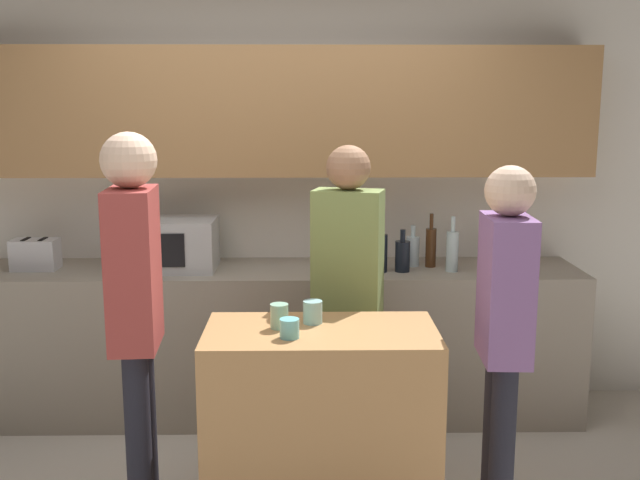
# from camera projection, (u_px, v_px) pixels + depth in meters

# --- Properties ---
(back_wall) EXTENTS (6.40, 0.40, 2.70)m
(back_wall) POSITION_uv_depth(u_px,v_px,m) (277.00, 159.00, 4.59)
(back_wall) COLOR silver
(back_wall) RESTS_ON ground_plane
(back_counter) EXTENTS (3.60, 0.62, 0.91)m
(back_counter) POSITION_uv_depth(u_px,v_px,m) (277.00, 341.00, 4.53)
(back_counter) COLOR gray
(back_counter) RESTS_ON ground_plane
(kitchen_island) EXTENTS (1.02, 0.55, 0.91)m
(kitchen_island) POSITION_uv_depth(u_px,v_px,m) (321.00, 427.00, 3.34)
(kitchen_island) COLOR #B27F4C
(kitchen_island) RESTS_ON ground_plane
(microwave) EXTENTS (0.52, 0.39, 0.30)m
(microwave) POSITION_uv_depth(u_px,v_px,m) (172.00, 244.00, 4.40)
(microwave) COLOR #B7BABC
(microwave) RESTS_ON back_counter
(toaster) EXTENTS (0.26, 0.16, 0.18)m
(toaster) POSITION_uv_depth(u_px,v_px,m) (35.00, 254.00, 4.40)
(toaster) COLOR silver
(toaster) RESTS_ON back_counter
(potted_plant) EXTENTS (0.14, 0.14, 0.39)m
(potted_plant) POSITION_uv_depth(u_px,v_px,m) (514.00, 235.00, 4.42)
(potted_plant) COLOR brown
(potted_plant) RESTS_ON back_counter
(bottle_0) EXTENTS (0.08, 0.08, 0.31)m
(bottle_0) POSITION_uv_depth(u_px,v_px,m) (347.00, 247.00, 4.48)
(bottle_0) COLOR silver
(bottle_0) RESTS_ON back_counter
(bottle_1) EXTENTS (0.08, 0.08, 0.24)m
(bottle_1) POSITION_uv_depth(u_px,v_px,m) (363.00, 256.00, 4.35)
(bottle_1) COLOR #472814
(bottle_1) RESTS_ON back_counter
(bottle_2) EXTENTS (0.07, 0.07, 0.31)m
(bottle_2) POSITION_uv_depth(u_px,v_px,m) (381.00, 252.00, 4.33)
(bottle_2) COLOR black
(bottle_2) RESTS_ON back_counter
(bottle_3) EXTENTS (0.09, 0.09, 0.25)m
(bottle_3) POSITION_uv_depth(u_px,v_px,m) (402.00, 255.00, 4.35)
(bottle_3) COLOR black
(bottle_3) RESTS_ON back_counter
(bottle_4) EXTENTS (0.08, 0.08, 0.25)m
(bottle_4) POSITION_uv_depth(u_px,v_px,m) (413.00, 250.00, 4.49)
(bottle_4) COLOR silver
(bottle_4) RESTS_ON back_counter
(bottle_5) EXTENTS (0.06, 0.06, 0.32)m
(bottle_5) POSITION_uv_depth(u_px,v_px,m) (431.00, 247.00, 4.46)
(bottle_5) COLOR #472814
(bottle_5) RESTS_ON back_counter
(bottle_6) EXTENTS (0.07, 0.07, 0.32)m
(bottle_6) POSITION_uv_depth(u_px,v_px,m) (452.00, 250.00, 4.34)
(bottle_6) COLOR silver
(bottle_6) RESTS_ON back_counter
(cup_0) EXTENTS (0.08, 0.08, 0.11)m
(cup_0) POSITION_uv_depth(u_px,v_px,m) (279.00, 316.00, 3.27)
(cup_0) COLOR #91C9AB
(cup_0) RESTS_ON kitchen_island
(cup_1) EXTENTS (0.09, 0.09, 0.10)m
(cup_1) POSITION_uv_depth(u_px,v_px,m) (313.00, 312.00, 3.34)
(cup_1) COLOR #93CCCC
(cup_1) RESTS_ON kitchen_island
(cup_2) EXTENTS (0.08, 0.08, 0.08)m
(cup_2) POSITION_uv_depth(u_px,v_px,m) (289.00, 328.00, 3.13)
(cup_2) COLOR #6FCDD5
(cup_2) RESTS_ON kitchen_island
(person_left) EXTENTS (0.23, 0.35, 1.77)m
(person_left) POSITION_uv_depth(u_px,v_px,m) (135.00, 299.00, 3.16)
(person_left) COLOR black
(person_left) RESTS_ON ground_plane
(person_center) EXTENTS (0.38, 0.27, 1.68)m
(person_center) POSITION_uv_depth(u_px,v_px,m) (348.00, 280.00, 3.77)
(person_center) COLOR black
(person_center) RESTS_ON ground_plane
(person_right) EXTENTS (0.21, 0.35, 1.63)m
(person_right) POSITION_uv_depth(u_px,v_px,m) (504.00, 319.00, 3.22)
(person_right) COLOR black
(person_right) RESTS_ON ground_plane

